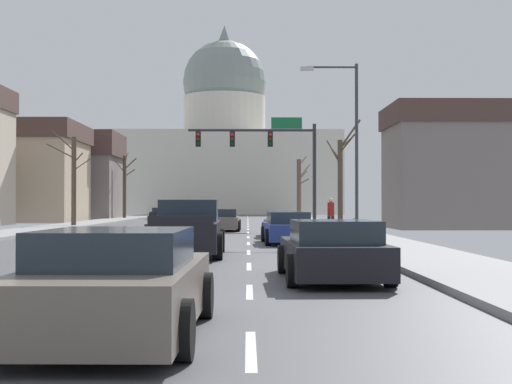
{
  "coord_description": "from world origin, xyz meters",
  "views": [
    {
      "loc": [
        3.46,
        -26.89,
        1.61
      ],
      "look_at": [
        4.21,
        36.42,
        2.55
      ],
      "focal_mm": 51.11,
      "sensor_mm": 36.0,
      "label": 1
    }
  ],
  "objects_px": {
    "pickup_truck_near_03": "(188,231)",
    "sedan_oncoming_02": "(161,213)",
    "sedan_oncoming_01": "(190,214)",
    "sedan_near_00": "(222,221)",
    "sedan_near_01": "(283,224)",
    "sedan_oncoming_00": "(173,217)",
    "street_lamp_right": "(349,133)",
    "sedan_near_04": "(332,252)",
    "signal_gantry": "(269,148)",
    "bicycle_parked": "(354,230)",
    "sedan_near_02": "(288,229)",
    "sedan_near_05": "(117,285)",
    "pedestrian_00": "(331,213)"
  },
  "relations": [
    {
      "from": "sedan_near_00",
      "to": "bicycle_parked",
      "type": "relative_size",
      "value": 2.4
    },
    {
      "from": "sedan_near_01",
      "to": "signal_gantry",
      "type": "bearing_deg",
      "value": 92.14
    },
    {
      "from": "pickup_truck_near_03",
      "to": "bicycle_parked",
      "type": "bearing_deg",
      "value": 51.62
    },
    {
      "from": "signal_gantry",
      "to": "pickup_truck_near_03",
      "type": "relative_size",
      "value": 1.48
    },
    {
      "from": "sedan_near_01",
      "to": "sedan_near_05",
      "type": "xyz_separation_m",
      "value": [
        -3.26,
        -25.79,
        0.04
      ]
    },
    {
      "from": "sedan_near_05",
      "to": "sedan_near_00",
      "type": "bearing_deg",
      "value": 89.81
    },
    {
      "from": "pickup_truck_near_03",
      "to": "sedan_near_05",
      "type": "distance_m",
      "value": 13.43
    },
    {
      "from": "sedan_near_02",
      "to": "sedan_oncoming_02",
      "type": "distance_m",
      "value": 44.84
    },
    {
      "from": "sedan_near_05",
      "to": "sedan_oncoming_02",
      "type": "distance_m",
      "value": 63.97
    },
    {
      "from": "street_lamp_right",
      "to": "bicycle_parked",
      "type": "distance_m",
      "value": 4.38
    },
    {
      "from": "sedan_oncoming_01",
      "to": "sedan_near_00",
      "type": "bearing_deg",
      "value": -80.87
    },
    {
      "from": "pickup_truck_near_03",
      "to": "pedestrian_00",
      "type": "relative_size",
      "value": 3.12
    },
    {
      "from": "sedan_near_00",
      "to": "sedan_near_02",
      "type": "bearing_deg",
      "value": -76.86
    },
    {
      "from": "sedan_near_02",
      "to": "sedan_oncoming_01",
      "type": "height_order",
      "value": "same"
    },
    {
      "from": "street_lamp_right",
      "to": "sedan_near_04",
      "type": "bearing_deg",
      "value": -99.11
    },
    {
      "from": "sedan_near_05",
      "to": "sedan_oncoming_02",
      "type": "height_order",
      "value": "sedan_near_05"
    },
    {
      "from": "street_lamp_right",
      "to": "pickup_truck_near_03",
      "type": "distance_m",
      "value": 11.81
    },
    {
      "from": "sedan_near_00",
      "to": "sedan_near_05",
      "type": "relative_size",
      "value": 0.94
    },
    {
      "from": "street_lamp_right",
      "to": "pedestrian_00",
      "type": "distance_m",
      "value": 5.87
    },
    {
      "from": "street_lamp_right",
      "to": "sedan_near_02",
      "type": "relative_size",
      "value": 1.6
    },
    {
      "from": "signal_gantry",
      "to": "pickup_truck_near_03",
      "type": "distance_m",
      "value": 23.25
    },
    {
      "from": "sedan_near_05",
      "to": "bicycle_parked",
      "type": "xyz_separation_m",
      "value": [
        5.98,
        21.3,
        -0.13
      ]
    },
    {
      "from": "signal_gantry",
      "to": "sedan_near_04",
      "type": "distance_m",
      "value": 30.06
    },
    {
      "from": "sedan_near_04",
      "to": "bicycle_parked",
      "type": "height_order",
      "value": "sedan_near_04"
    },
    {
      "from": "signal_gantry",
      "to": "sedan_oncoming_01",
      "type": "distance_m",
      "value": 20.79
    },
    {
      "from": "pickup_truck_near_03",
      "to": "sedan_oncoming_02",
      "type": "distance_m",
      "value": 50.62
    },
    {
      "from": "sedan_oncoming_01",
      "to": "sedan_oncoming_02",
      "type": "xyz_separation_m",
      "value": [
        -3.53,
        8.23,
        -0.06
      ]
    },
    {
      "from": "sedan_oncoming_00",
      "to": "pedestrian_00",
      "type": "distance_m",
      "value": 18.38
    },
    {
      "from": "sedan_near_01",
      "to": "sedan_oncoming_01",
      "type": "distance_m",
      "value": 30.33
    },
    {
      "from": "sedan_near_02",
      "to": "sedan_near_01",
      "type": "bearing_deg",
      "value": 88.98
    },
    {
      "from": "sedan_near_01",
      "to": "pedestrian_00",
      "type": "distance_m",
      "value": 2.95
    },
    {
      "from": "sedan_near_00",
      "to": "sedan_near_01",
      "type": "xyz_separation_m",
      "value": [
        3.15,
        -7.16,
        -0.01
      ]
    },
    {
      "from": "pedestrian_00",
      "to": "bicycle_parked",
      "type": "bearing_deg",
      "value": -87.49
    },
    {
      "from": "signal_gantry",
      "to": "street_lamp_right",
      "type": "bearing_deg",
      "value": -77.06
    },
    {
      "from": "sedan_near_02",
      "to": "pickup_truck_near_03",
      "type": "distance_m",
      "value": 7.34
    },
    {
      "from": "sedan_near_00",
      "to": "sedan_oncoming_02",
      "type": "distance_m",
      "value": 31.45
    },
    {
      "from": "bicycle_parked",
      "to": "signal_gantry",
      "type": "bearing_deg",
      "value": 101.87
    },
    {
      "from": "sedan_near_05",
      "to": "sedan_oncoming_01",
      "type": "bearing_deg",
      "value": 93.61
    },
    {
      "from": "signal_gantry",
      "to": "sedan_near_02",
      "type": "bearing_deg",
      "value": -89.01
    },
    {
      "from": "sedan_near_00",
      "to": "sedan_near_02",
      "type": "distance_m",
      "value": 13.38
    },
    {
      "from": "signal_gantry",
      "to": "bicycle_parked",
      "type": "xyz_separation_m",
      "value": [
        3.1,
        -14.77,
        -4.52
      ]
    },
    {
      "from": "sedan_near_02",
      "to": "bicycle_parked",
      "type": "xyz_separation_m",
      "value": [
        2.83,
        1.38,
        -0.11
      ]
    },
    {
      "from": "sedan_near_05",
      "to": "sedan_oncoming_01",
      "type": "xyz_separation_m",
      "value": [
        -3.49,
        55.36,
        -0.02
      ]
    },
    {
      "from": "sedan_near_00",
      "to": "sedan_near_04",
      "type": "distance_m",
      "value": 26.81
    },
    {
      "from": "street_lamp_right",
      "to": "sedan_near_00",
      "type": "xyz_separation_m",
      "value": [
        -5.84,
        10.27,
        -4.06
      ]
    },
    {
      "from": "signal_gantry",
      "to": "bicycle_parked",
      "type": "height_order",
      "value": "signal_gantry"
    },
    {
      "from": "bicycle_parked",
      "to": "sedan_oncoming_01",
      "type": "bearing_deg",
      "value": 105.53
    },
    {
      "from": "sedan_near_01",
      "to": "sedan_near_02",
      "type": "bearing_deg",
      "value": -91.02
    },
    {
      "from": "sedan_near_01",
      "to": "sedan_near_04",
      "type": "xyz_separation_m",
      "value": [
        0.07,
        -19.46,
        0.02
      ]
    },
    {
      "from": "sedan_near_01",
      "to": "sedan_oncoming_00",
      "type": "distance_m",
      "value": 18.67
    }
  ]
}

